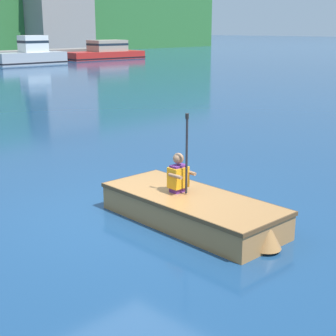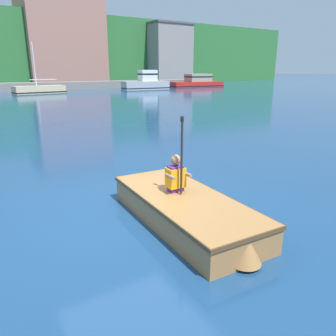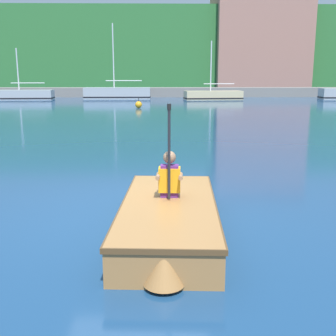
{
  "view_description": "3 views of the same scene",
  "coord_description": "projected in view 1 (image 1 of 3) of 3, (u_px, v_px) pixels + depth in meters",
  "views": [
    {
      "loc": [
        -5.12,
        -5.77,
        2.93
      ],
      "look_at": [
        0.5,
        -0.36,
        0.78
      ],
      "focal_mm": 55.0,
      "sensor_mm": 36.0,
      "label": 1
    },
    {
      "loc": [
        -2.33,
        -4.78,
        2.37
      ],
      "look_at": [
        0.5,
        -0.36,
        0.78
      ],
      "focal_mm": 35.0,
      "sensor_mm": 36.0,
      "label": 2
    },
    {
      "loc": [
        0.39,
        -6.07,
        2.04
      ],
      "look_at": [
        0.5,
        -0.36,
        0.78
      ],
      "focal_mm": 45.0,
      "sensor_mm": 36.0,
      "label": 3
    }
  ],
  "objects": [
    {
      "name": "ground_plane",
      "position": [
        130.0,
        217.0,
        8.19
      ],
      "size": [
        300.0,
        300.0,
        0.0
      ],
      "primitive_type": "plane",
      "color": "navy"
    },
    {
      "name": "waterfront_office_block_center",
      "position": [
        41.0,
        9.0,
        60.95
      ],
      "size": [
        7.41,
        11.84,
        9.91
      ],
      "color": "gray",
      "rests_on": "ground"
    },
    {
      "name": "moored_boat_dock_east_inner",
      "position": [
        31.0,
        54.0,
        41.28
      ],
      "size": [
        5.88,
        2.12,
        2.28
      ],
      "color": "#9EA3A8",
      "rests_on": "ground"
    },
    {
      "name": "moored_boat_outer_slip_west",
      "position": [
        105.0,
        52.0,
        48.61
      ],
      "size": [
        7.99,
        3.33,
        1.74
      ],
      "color": "red",
      "rests_on": "ground"
    },
    {
      "name": "rowboat_foreground",
      "position": [
        194.0,
        208.0,
        7.86
      ],
      "size": [
        1.38,
        3.16,
        0.43
      ],
      "color": "#A3703D",
      "rests_on": "ground"
    },
    {
      "name": "person_paddler",
      "position": [
        179.0,
        174.0,
        7.97
      ],
      "size": [
        0.37,
        0.34,
        1.26
      ],
      "color": "#592672",
      "rests_on": "rowboat_foreground"
    }
  ]
}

